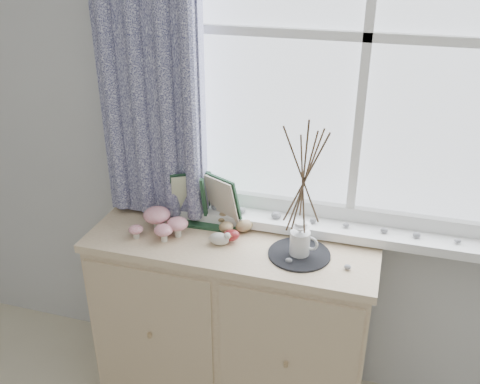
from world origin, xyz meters
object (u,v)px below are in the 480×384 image
at_px(sideboard, 232,321).
at_px(botanical_book, 203,202).
at_px(toadstool_cluster, 161,221).
at_px(twig_pitcher, 304,176).

distance_m(sideboard, botanical_book, 0.57).
xyz_separation_m(botanical_book, toadstool_cluster, (-0.15, -0.10, -0.06)).
xyz_separation_m(sideboard, twig_pitcher, (0.29, -0.03, 0.77)).
xyz_separation_m(sideboard, toadstool_cluster, (-0.29, -0.04, 0.49)).
bearing_deg(toadstool_cluster, botanical_book, 34.30).
relative_size(toadstool_cluster, twig_pitcher, 0.40).
bearing_deg(botanical_book, sideboard, -25.76).
bearing_deg(botanical_book, twig_pitcher, -13.77).
distance_m(botanical_book, toadstool_cluster, 0.19).
bearing_deg(toadstool_cluster, sideboard, 6.93).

